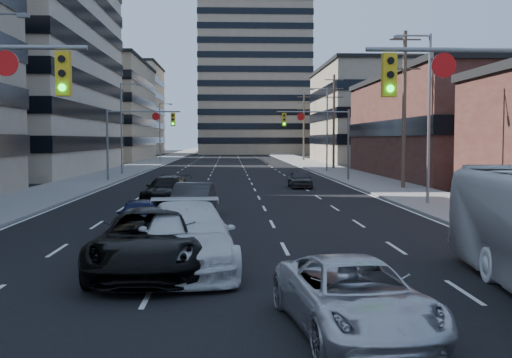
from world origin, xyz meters
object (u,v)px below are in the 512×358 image
object	(u,v)px
black_pickup	(152,242)
sedan_blue	(140,216)
white_van	(187,238)
silver_suv	(354,297)

from	to	relation	value
black_pickup	sedan_blue	bearing A→B (deg)	99.61
white_van	silver_suv	bearing A→B (deg)	-64.25
silver_suv	black_pickup	bearing A→B (deg)	121.92
silver_suv	sedan_blue	size ratio (longest dim) A/B	1.23
sedan_blue	black_pickup	bearing A→B (deg)	-84.15
black_pickup	silver_suv	bearing A→B (deg)	-51.50
silver_suv	sedan_blue	xyz separation A→B (m)	(-5.59, 12.49, -0.00)
black_pickup	silver_suv	world-z (taller)	black_pickup
white_van	sedan_blue	distance (m)	7.12
sedan_blue	white_van	bearing A→B (deg)	-76.46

